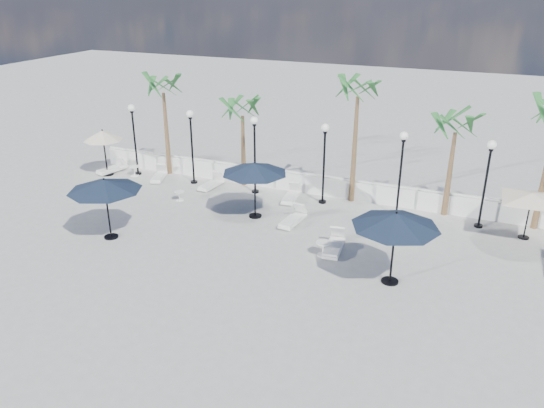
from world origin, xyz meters
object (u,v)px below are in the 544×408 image
at_px(lounger_2, 211,184).
at_px(lounger_5, 291,196).
at_px(lounger_4, 334,246).
at_px(parasol_cream_small, 103,136).
at_px(lounger_6, 405,234).
at_px(parasol_navy_mid, 255,168).
at_px(parasol_navy_right, 396,220).
at_px(parasol_cream_sq_a, 533,193).
at_px(parasol_navy_left, 104,185).
at_px(lounger_1, 112,168).
at_px(lounger_0, 159,176).
at_px(lounger_3, 293,219).

relative_size(lounger_2, lounger_5, 0.97).
distance_m(lounger_4, parasol_cream_small, 14.52).
height_order(lounger_4, lounger_6, lounger_4).
distance_m(parasol_navy_mid, parasol_navy_right, 7.42).
bearing_deg(parasol_cream_sq_a, lounger_2, 179.47).
height_order(parasol_navy_mid, parasol_cream_sq_a, parasol_navy_mid).
xyz_separation_m(lounger_5, parasol_navy_left, (-5.45, -6.57, 2.07)).
relative_size(lounger_1, lounger_5, 1.03).
height_order(lounger_0, lounger_2, lounger_2).
relative_size(parasol_navy_left, parasol_cream_sq_a, 0.68).
distance_m(lounger_0, parasol_cream_sq_a, 17.82).
bearing_deg(parasol_cream_small, lounger_4, -15.30).
bearing_deg(parasol_cream_sq_a, parasol_navy_mid, -168.47).
bearing_deg(lounger_1, parasol_cream_small, -75.72).
bearing_deg(lounger_5, lounger_4, -57.18).
relative_size(lounger_4, lounger_5, 1.07).
height_order(lounger_1, lounger_3, lounger_3).
bearing_deg(lounger_2, lounger_1, -173.51).
relative_size(lounger_3, parasol_navy_mid, 0.64).
bearing_deg(lounger_4, lounger_5, 123.08).
bearing_deg(parasol_cream_sq_a, lounger_4, -149.43).
distance_m(lounger_0, lounger_1, 3.03).
bearing_deg(parasol_navy_left, parasol_navy_mid, 41.98).
height_order(lounger_4, parasol_navy_left, parasol_navy_left).
bearing_deg(lounger_0, lounger_3, -36.38).
bearing_deg(lounger_0, parasol_cream_small, 167.54).
bearing_deg(lounger_3, lounger_2, 161.28).
height_order(lounger_5, parasol_navy_mid, parasol_navy_mid).
bearing_deg(lounger_6, parasol_navy_right, -90.26).
distance_m(lounger_2, parasol_navy_right, 11.85).
distance_m(lounger_5, parasol_cream_small, 10.70).
xyz_separation_m(lounger_0, lounger_4, (10.84, -4.21, 0.02)).
distance_m(lounger_3, parasol_navy_right, 6.18).
bearing_deg(lounger_2, lounger_0, -173.49).
height_order(parasol_cream_sq_a, parasol_cream_small, parasol_cream_small).
bearing_deg(lounger_1, parasol_cream_sq_a, 14.59).
xyz_separation_m(parasol_navy_right, parasol_cream_small, (-16.35, 5.28, -0.21)).
bearing_deg(parasol_navy_left, lounger_5, 50.31).
bearing_deg(lounger_3, parasol_navy_left, -141.59).
relative_size(lounger_2, parasol_cream_sq_a, 0.40).
relative_size(lounger_1, parasol_navy_right, 0.61).
relative_size(lounger_6, parasol_cream_sq_a, 0.38).
relative_size(lounger_3, lounger_5, 1.03).
distance_m(lounger_4, lounger_5, 5.39).
xyz_separation_m(lounger_2, parasol_navy_right, (10.17, -5.69, 2.17)).
height_order(lounger_0, parasol_cream_small, parasol_cream_small).
xyz_separation_m(parasol_navy_left, parasol_navy_right, (11.29, 0.88, 0.09)).
distance_m(lounger_0, lounger_4, 11.63).
bearing_deg(lounger_4, lounger_1, 157.53).
height_order(parasol_navy_right, parasol_cream_small, parasol_navy_right).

